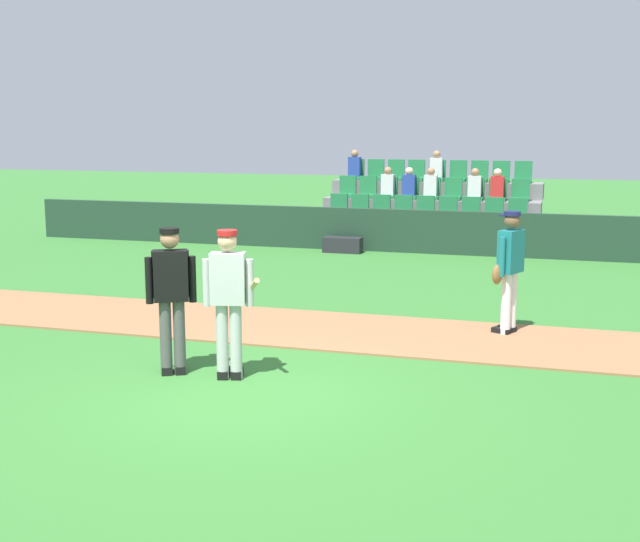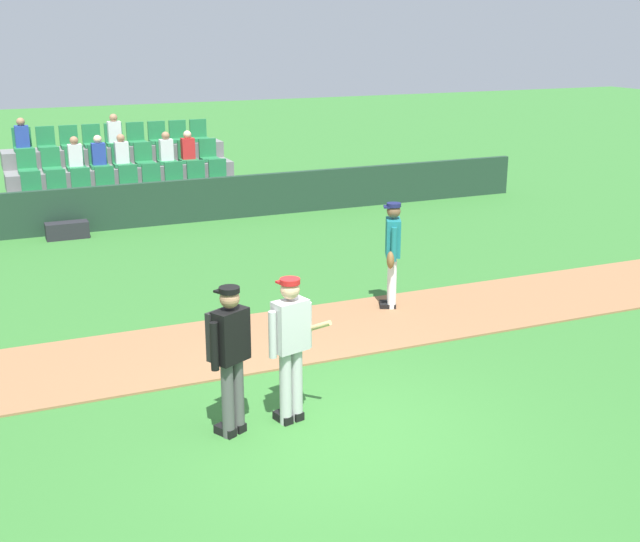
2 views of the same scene
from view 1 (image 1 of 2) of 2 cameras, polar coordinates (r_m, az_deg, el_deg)
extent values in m
plane|color=#33702D|center=(9.38, -5.43, -8.29)|extent=(80.00, 80.00, 0.00)
cube|color=#936642|center=(12.06, -0.07, -4.03)|extent=(28.00, 2.21, 0.03)
cube|color=#1E3828|center=(19.44, 6.67, 2.72)|extent=(20.00, 0.16, 1.01)
cube|color=slate|center=(21.31, 7.56, 2.37)|extent=(5.55, 2.95, 0.30)
cube|color=slate|center=(20.44, 7.19, 3.05)|extent=(5.45, 0.85, 0.40)
cube|color=#237542|center=(20.80, 1.16, 3.94)|extent=(0.44, 0.40, 0.08)
cube|color=#237542|center=(20.98, 1.33, 4.68)|extent=(0.44, 0.08, 0.50)
cube|color=#237542|center=(20.65, 2.63, 3.89)|extent=(0.44, 0.40, 0.08)
cube|color=#237542|center=(20.84, 2.79, 4.63)|extent=(0.44, 0.08, 0.50)
cube|color=#237542|center=(20.53, 4.12, 3.83)|extent=(0.44, 0.40, 0.08)
cube|color=#237542|center=(20.72, 4.27, 4.58)|extent=(0.44, 0.08, 0.50)
cube|color=#237542|center=(20.41, 5.63, 3.78)|extent=(0.44, 0.40, 0.08)
cube|color=#237542|center=(20.60, 5.77, 4.53)|extent=(0.44, 0.08, 0.50)
cube|color=#237542|center=(20.31, 7.16, 3.72)|extent=(0.44, 0.40, 0.08)
cube|color=#237542|center=(20.50, 7.28, 4.47)|extent=(0.44, 0.08, 0.50)
cube|color=#237542|center=(20.23, 8.69, 3.65)|extent=(0.44, 0.40, 0.08)
cube|color=#237542|center=(20.42, 8.80, 4.42)|extent=(0.44, 0.08, 0.50)
cube|color=#237542|center=(20.16, 10.24, 3.59)|extent=(0.44, 0.40, 0.08)
cube|color=#237542|center=(20.35, 10.34, 4.35)|extent=(0.44, 0.08, 0.50)
cube|color=#237542|center=(20.10, 11.80, 3.52)|extent=(0.44, 0.40, 0.08)
cube|color=#237542|center=(20.29, 11.88, 4.29)|extent=(0.44, 0.08, 0.50)
cube|color=#237542|center=(20.06, 13.37, 3.45)|extent=(0.44, 0.40, 0.08)
cube|color=#237542|center=(20.25, 13.44, 4.22)|extent=(0.44, 0.08, 0.50)
cube|color=slate|center=(21.23, 7.61, 4.38)|extent=(5.45, 0.85, 0.40)
cube|color=#237542|center=(21.58, 1.78, 5.22)|extent=(0.44, 0.40, 0.08)
cube|color=#237542|center=(21.77, 1.94, 5.92)|extent=(0.44, 0.08, 0.50)
cube|color=#237542|center=(21.44, 3.21, 5.18)|extent=(0.44, 0.40, 0.08)
cube|color=#237542|center=(21.63, 3.35, 5.88)|extent=(0.44, 0.08, 0.50)
cube|color=#237542|center=(21.31, 4.65, 5.13)|extent=(0.44, 0.40, 0.08)
cube|color=#237542|center=(21.51, 4.78, 5.84)|extent=(0.44, 0.08, 0.50)
cube|color=silver|center=(21.34, 4.69, 5.95)|extent=(0.32, 0.22, 0.52)
sphere|color=#9E7051|center=(21.32, 4.70, 6.88)|extent=(0.20, 0.20, 0.20)
cube|color=#237542|center=(21.20, 6.11, 5.08)|extent=(0.44, 0.40, 0.08)
cube|color=#237542|center=(21.40, 6.23, 5.80)|extent=(0.44, 0.08, 0.50)
cube|color=#263F99|center=(21.23, 6.15, 5.90)|extent=(0.32, 0.22, 0.52)
sphere|color=beige|center=(21.21, 6.16, 6.84)|extent=(0.20, 0.20, 0.20)
cube|color=#237542|center=(21.11, 7.58, 5.03)|extent=(0.44, 0.40, 0.08)
cube|color=#237542|center=(21.31, 7.69, 5.75)|extent=(0.44, 0.08, 0.50)
cube|color=silver|center=(21.13, 7.62, 5.85)|extent=(0.32, 0.22, 0.52)
sphere|color=#9E7051|center=(21.11, 7.64, 6.80)|extent=(0.20, 0.20, 0.20)
cube|color=#237542|center=(21.03, 9.06, 4.98)|extent=(0.44, 0.40, 0.08)
cube|color=#237542|center=(21.22, 9.16, 5.70)|extent=(0.44, 0.08, 0.50)
cube|color=#237542|center=(20.96, 10.56, 4.92)|extent=(0.44, 0.40, 0.08)
cube|color=#237542|center=(21.16, 10.64, 5.64)|extent=(0.44, 0.08, 0.50)
cube|color=silver|center=(20.98, 10.60, 5.74)|extent=(0.32, 0.22, 0.52)
sphere|color=#9E7051|center=(20.96, 10.63, 6.70)|extent=(0.20, 0.20, 0.20)
cube|color=#237542|center=(20.90, 12.06, 4.85)|extent=(0.44, 0.40, 0.08)
cube|color=#237542|center=(21.10, 12.14, 5.58)|extent=(0.44, 0.08, 0.50)
cube|color=red|center=(20.93, 12.10, 5.68)|extent=(0.32, 0.22, 0.52)
sphere|color=beige|center=(20.91, 12.13, 6.64)|extent=(0.20, 0.20, 0.20)
cube|color=#237542|center=(20.87, 13.57, 4.79)|extent=(0.44, 0.40, 0.08)
cube|color=#237542|center=(21.06, 13.63, 5.51)|extent=(0.44, 0.08, 0.50)
cube|color=slate|center=(22.03, 8.00, 5.62)|extent=(5.45, 0.85, 0.40)
cube|color=#237542|center=(22.37, 2.36, 6.41)|extent=(0.44, 0.40, 0.08)
cube|color=#237542|center=(22.56, 2.51, 7.08)|extent=(0.44, 0.08, 0.50)
cube|color=#263F99|center=(22.40, 2.40, 7.18)|extent=(0.32, 0.22, 0.52)
sphere|color=#9E7051|center=(22.38, 2.41, 8.08)|extent=(0.20, 0.20, 0.20)
cube|color=#237542|center=(22.23, 3.74, 6.38)|extent=(0.44, 0.40, 0.08)
cube|color=#237542|center=(22.43, 3.88, 7.05)|extent=(0.44, 0.08, 0.50)
cube|color=#237542|center=(22.11, 5.14, 6.34)|extent=(0.44, 0.40, 0.08)
cube|color=#237542|center=(22.32, 5.26, 7.01)|extent=(0.44, 0.08, 0.50)
cube|color=#237542|center=(22.01, 6.55, 6.30)|extent=(0.44, 0.40, 0.08)
cube|color=#237542|center=(22.21, 6.66, 6.97)|extent=(0.44, 0.08, 0.50)
cube|color=#237542|center=(21.92, 7.97, 6.25)|extent=(0.44, 0.40, 0.08)
cube|color=#237542|center=(22.12, 8.08, 6.93)|extent=(0.44, 0.08, 0.50)
cube|color=silver|center=(21.95, 8.01, 7.04)|extent=(0.32, 0.22, 0.52)
sphere|color=#9E7051|center=(21.93, 8.03, 7.95)|extent=(0.20, 0.20, 0.20)
cube|color=#237542|center=(21.84, 9.40, 6.20)|extent=(0.44, 0.40, 0.08)
cube|color=#237542|center=(22.04, 9.50, 6.88)|extent=(0.44, 0.08, 0.50)
cube|color=#237542|center=(21.77, 10.84, 6.15)|extent=(0.44, 0.40, 0.08)
cube|color=#237542|center=(21.98, 10.93, 6.83)|extent=(0.44, 0.08, 0.50)
cube|color=#237542|center=(21.72, 12.29, 6.09)|extent=(0.44, 0.40, 0.08)
cube|color=#237542|center=(21.92, 12.37, 6.77)|extent=(0.44, 0.08, 0.50)
cube|color=#237542|center=(21.68, 13.75, 6.02)|extent=(0.44, 0.40, 0.08)
cube|color=#237542|center=(21.89, 13.81, 6.71)|extent=(0.44, 0.08, 0.50)
cylinder|color=#B2B2B2|center=(9.75, -6.74, -4.85)|extent=(0.14, 0.14, 0.90)
cylinder|color=#B2B2B2|center=(9.73, -5.80, -4.86)|extent=(0.14, 0.14, 0.90)
cube|color=black|center=(9.92, -6.64, -6.99)|extent=(0.18, 0.28, 0.10)
cube|color=black|center=(9.89, -5.71, -7.01)|extent=(0.18, 0.28, 0.10)
cube|color=#B2B2B2|center=(9.58, -6.35, -0.51)|extent=(0.44, 0.32, 0.60)
cylinder|color=#B2B2B2|center=(9.62, -7.82, -0.79)|extent=(0.09, 0.09, 0.55)
cylinder|color=#B2B2B2|center=(9.55, -4.86, -0.82)|extent=(0.09, 0.09, 0.55)
sphere|color=tan|center=(9.51, -6.40, 2.04)|extent=(0.22, 0.22, 0.22)
cylinder|color=#B21919|center=(9.49, -6.41, 2.64)|extent=(0.23, 0.23, 0.06)
cube|color=#B21919|center=(9.60, -6.33, 2.53)|extent=(0.21, 0.16, 0.02)
cylinder|color=tan|center=(9.67, -4.79, -1.29)|extent=(0.48, 0.70, 0.41)
cylinder|color=#4C4C4C|center=(10.01, -10.56, -4.56)|extent=(0.14, 0.14, 0.90)
cylinder|color=#4C4C4C|center=(10.01, -9.64, -4.53)|extent=(0.14, 0.14, 0.90)
cube|color=black|center=(10.18, -10.49, -6.65)|extent=(0.23, 0.29, 0.10)
cube|color=black|center=(10.18, -9.58, -6.62)|extent=(0.23, 0.29, 0.10)
cube|color=black|center=(9.85, -10.24, -0.31)|extent=(0.46, 0.38, 0.60)
cylinder|color=black|center=(9.86, -11.68, -0.64)|extent=(0.09, 0.09, 0.55)
cylinder|color=black|center=(9.87, -8.78, -0.55)|extent=(0.09, 0.09, 0.55)
sphere|color=#9E7051|center=(9.79, -10.31, 2.16)|extent=(0.22, 0.22, 0.22)
cylinder|color=black|center=(9.77, -10.33, 2.75)|extent=(0.23, 0.23, 0.06)
cube|color=black|center=(9.88, -10.33, 2.64)|extent=(0.22, 0.19, 0.02)
cube|color=black|center=(9.98, -10.24, -0.18)|extent=(0.43, 0.27, 0.56)
cylinder|color=white|center=(11.95, 12.67, -2.27)|extent=(0.14, 0.14, 0.90)
cylinder|color=white|center=(12.08, 13.04, -2.15)|extent=(0.14, 0.14, 0.90)
cube|color=black|center=(12.06, 12.35, -4.09)|extent=(0.29, 0.22, 0.10)
cube|color=black|center=(12.20, 12.72, -3.95)|extent=(0.29, 0.22, 0.10)
cube|color=#197075|center=(11.88, 13.00, 1.33)|extent=(0.37, 0.46, 0.60)
cylinder|color=#197075|center=(11.67, 12.40, 0.95)|extent=(0.09, 0.09, 0.55)
cylinder|color=#197075|center=(12.11, 13.55, 1.23)|extent=(0.09, 0.09, 0.55)
sphere|color=brown|center=(11.83, 13.08, 3.39)|extent=(0.22, 0.22, 0.22)
cylinder|color=#191E4C|center=(11.82, 13.10, 3.87)|extent=(0.23, 0.23, 0.06)
cube|color=#191E4C|center=(11.87, 12.67, 3.77)|extent=(0.18, 0.21, 0.02)
ellipsoid|color=brown|center=(11.72, 12.10, -0.24)|extent=(0.19, 0.23, 0.28)
cube|color=#232328|center=(19.41, 1.56, 1.81)|extent=(0.90, 0.36, 0.36)
camera|label=2|loc=(7.09, -71.87, 16.18)|focal=46.39mm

